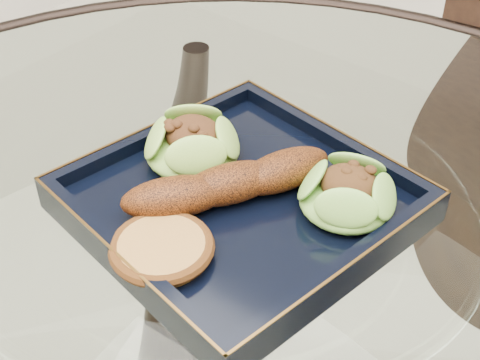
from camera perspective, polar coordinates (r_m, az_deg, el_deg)
The scene contains 5 objects.
navy_plate at distance 0.62m, azimuth 0.00°, elevation -2.16°, with size 0.27×0.27×0.02m, color black.
lettuce_wrap_left at distance 0.65m, azimuth -4.11°, elevation 2.83°, with size 0.09×0.09×0.03m, color #5F9C2D.
lettuce_wrap_right at distance 0.60m, azimuth 9.10°, elevation -1.41°, with size 0.09×0.09×0.03m, color #558C28.
roasted_plantain at distance 0.60m, azimuth -0.82°, elevation -0.29°, with size 0.19×0.04×0.04m, color #60280A.
crumb_patty at distance 0.56m, azimuth -6.68°, elevation -5.90°, with size 0.08×0.08×0.01m, color #B9803D.
Camera 1 is at (0.27, -0.33, 1.18)m, focal length 50.00 mm.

